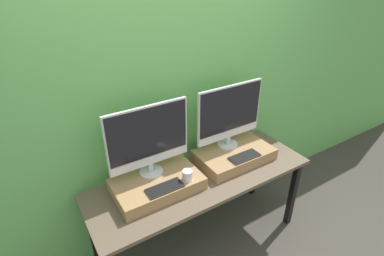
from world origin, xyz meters
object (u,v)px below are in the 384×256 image
(keyboard_left, at_px, (165,188))
(monitor_right, at_px, (230,114))
(keyboard_right, at_px, (244,156))
(monitor_left, at_px, (149,138))
(mug, at_px, (188,175))

(keyboard_left, distance_m, monitor_right, 0.81)
(keyboard_left, distance_m, keyboard_right, 0.72)
(monitor_right, bearing_deg, keyboard_left, -163.12)
(monitor_left, relative_size, keyboard_left, 2.32)
(monitor_left, xyz_separation_m, keyboard_right, (0.72, -0.22, -0.29))
(monitor_left, xyz_separation_m, mug, (0.18, -0.22, -0.26))
(monitor_left, bearing_deg, keyboard_left, -90.00)
(monitor_left, relative_size, monitor_right, 1.00)
(monitor_left, distance_m, monitor_right, 0.72)
(keyboard_left, relative_size, monitor_right, 0.43)
(mug, bearing_deg, keyboard_left, -180.00)
(monitor_left, height_order, keyboard_right, monitor_left)
(monitor_right, bearing_deg, mug, -157.83)
(monitor_left, xyz_separation_m, monitor_right, (0.72, 0.00, 0.00))
(keyboard_left, distance_m, mug, 0.19)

